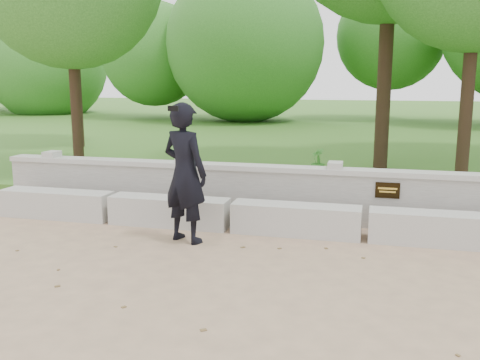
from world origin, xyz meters
name	(u,v)px	position (x,y,z in m)	size (l,w,h in m)	color
ground	(360,289)	(0.00, 0.00, 0.00)	(80.00, 80.00, 0.00)	tan
lawn	(373,139)	(0.00, 14.00, 0.12)	(40.00, 22.00, 0.25)	#397228
concrete_bench	(365,224)	(0.00, 1.90, 0.22)	(11.90, 0.45, 0.45)	beige
parapet_wall	(367,197)	(0.00, 2.60, 0.46)	(12.50, 0.35, 0.90)	#B9B6AF
man_main	(185,173)	(-2.46, 1.18, 0.98)	(0.84, 0.78, 1.96)	black
shrub_a	(196,176)	(-3.04, 3.30, 0.53)	(0.30, 0.20, 0.56)	#3B852D
shrub_d	(318,161)	(-1.10, 5.71, 0.52)	(0.31, 0.27, 0.55)	#3B852D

